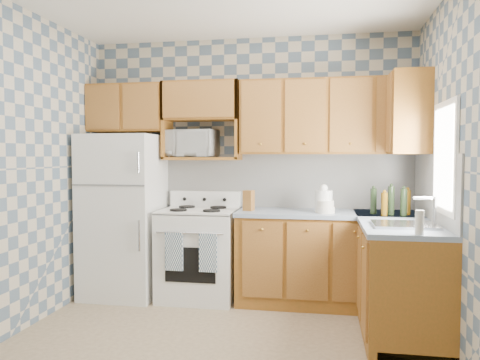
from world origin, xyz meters
name	(u,v)px	position (x,y,z in m)	size (l,w,h in m)	color
floor	(216,353)	(0.00, 0.00, 0.00)	(3.40, 3.40, 0.00)	#78634A
back_wall	(249,166)	(0.00, 1.60, 1.35)	(3.40, 0.02, 2.70)	slate
right_wall	(464,173)	(1.70, 0.00, 1.35)	(0.02, 3.20, 2.70)	slate
backsplash_back	(287,181)	(0.40, 1.59, 1.20)	(2.60, 0.01, 0.56)	white
backsplash_right	(434,187)	(1.69, 0.80, 1.20)	(0.01, 1.60, 0.56)	white
refrigerator	(124,216)	(-1.27, 1.25, 0.84)	(0.75, 0.70, 1.68)	white
stove_body	(199,255)	(-0.47, 1.28, 0.45)	(0.76, 0.65, 0.90)	white
cooktop	(199,211)	(-0.47, 1.28, 0.91)	(0.76, 0.65, 0.03)	silver
backguard	(205,199)	(-0.47, 1.55, 1.00)	(0.76, 0.08, 0.17)	white
dish_towel_left	(174,252)	(-0.62, 0.93, 0.55)	(0.17, 0.03, 0.36)	navy
dish_towel_right	(208,253)	(-0.29, 0.93, 0.55)	(0.17, 0.03, 0.36)	navy
base_cabinets_back	(327,260)	(0.82, 1.30, 0.44)	(1.75, 0.60, 0.88)	brown
base_cabinets_right	(396,276)	(1.40, 0.80, 0.44)	(0.60, 1.60, 0.88)	brown
countertop_back	(328,214)	(0.82, 1.30, 0.90)	(1.77, 0.63, 0.04)	gray
countertop_right	(397,222)	(1.40, 0.80, 0.90)	(0.63, 1.60, 0.04)	gray
upper_cabinets_back	(329,117)	(0.82, 1.44, 1.85)	(1.75, 0.33, 0.74)	brown
upper_cabinets_fridge	(128,109)	(-1.29, 1.44, 1.97)	(0.82, 0.33, 0.50)	brown
upper_cabinets_right	(407,114)	(1.53, 1.25, 1.85)	(0.33, 0.70, 0.74)	brown
microwave_shelf	(203,159)	(-0.47, 1.44, 1.44)	(0.80, 0.33, 0.03)	brown
microwave	(192,144)	(-0.59, 1.46, 1.59)	(0.52, 0.35, 0.29)	white
sink	(404,225)	(1.40, 0.45, 0.93)	(0.48, 0.40, 0.03)	#B7B7BC
window	(445,158)	(1.69, 0.45, 1.45)	(0.02, 0.66, 0.86)	white
bottle_0	(391,201)	(1.39, 1.13, 1.05)	(0.06, 0.06, 0.27)	black
bottle_1	(404,202)	(1.49, 1.07, 1.04)	(0.06, 0.06, 0.25)	black
bottle_2	(407,202)	(1.54, 1.17, 1.03)	(0.06, 0.06, 0.23)	#57390A
bottle_3	(384,204)	(1.32, 1.05, 1.03)	(0.06, 0.06, 0.21)	#57390A
bottle_4	(373,201)	(1.24, 1.19, 1.04)	(0.06, 0.06, 0.24)	black
knife_block	(249,200)	(0.05, 1.24, 1.02)	(0.09, 0.09, 0.20)	brown
electric_kettle	(324,201)	(0.78, 1.21, 1.03)	(0.17, 0.17, 0.21)	white
food_containers	(325,207)	(0.80, 1.17, 0.98)	(0.18, 0.18, 0.12)	beige
soap_bottle	(419,222)	(1.43, 0.05, 1.01)	(0.06, 0.06, 0.17)	beige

